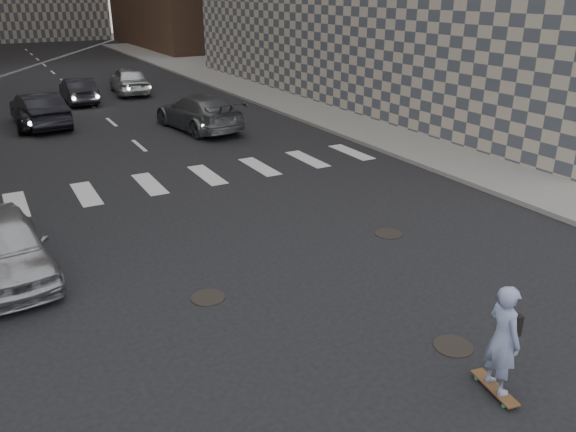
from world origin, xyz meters
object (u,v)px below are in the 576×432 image
object	(u,v)px
traffic_car_a	(39,110)
skateboarder	(503,339)
traffic_car_e	(78,91)
silver_sedan	(4,247)
traffic_car_b	(199,112)
traffic_car_c	(41,110)
traffic_car_d	(129,80)

from	to	relation	value
traffic_car_a	skateboarder	bearing A→B (deg)	92.88
traffic_car_e	silver_sedan	bearing A→B (deg)	76.04
traffic_car_b	traffic_car_c	world-z (taller)	traffic_car_b
traffic_car_c	traffic_car_e	bearing A→B (deg)	-114.18
silver_sedan	traffic_car_a	distance (m)	15.51
traffic_car_b	traffic_car_d	size ratio (longest dim) A/B	1.13
traffic_car_a	traffic_car_d	xyz separation A→B (m)	(5.89, 7.01, 0.03)
traffic_car_c	traffic_car_d	xyz separation A→B (m)	(5.76, 6.66, 0.13)
silver_sedan	traffic_car_a	bearing A→B (deg)	75.81
traffic_car_a	traffic_car_b	world-z (taller)	traffic_car_a
skateboarder	traffic_car_d	world-z (taller)	skateboarder
traffic_car_b	traffic_car_a	bearing A→B (deg)	-40.50
skateboarder	traffic_car_b	bearing A→B (deg)	93.72
traffic_car_a	traffic_car_b	size ratio (longest dim) A/B	0.88
skateboarder	traffic_car_c	bearing A→B (deg)	109.66
silver_sedan	traffic_car_c	bearing A→B (deg)	75.53
silver_sedan	traffic_car_d	xyz separation A→B (m)	(8.33, 22.33, 0.10)
traffic_car_c	traffic_car_d	distance (m)	8.81
silver_sedan	traffic_car_a	size ratio (longest dim) A/B	0.88
skateboarder	traffic_car_b	xyz separation A→B (m)	(2.28, 19.23, -0.21)
skateboarder	traffic_car_e	world-z (taller)	skateboarder
traffic_car_e	skateboarder	bearing A→B (deg)	92.52
traffic_car_b	traffic_car_c	distance (m)	7.50
traffic_car_d	traffic_car_e	xyz separation A→B (m)	(-3.27, -1.77, -0.12)
traffic_car_b	traffic_car_d	world-z (taller)	traffic_car_d
traffic_car_e	traffic_car_b	bearing A→B (deg)	111.13
traffic_car_e	traffic_car_c	bearing A→B (deg)	62.94
traffic_car_c	traffic_car_e	world-z (taller)	traffic_car_e
silver_sedan	traffic_car_d	distance (m)	23.84
traffic_car_d	traffic_car_e	bearing A→B (deg)	33.38
silver_sedan	traffic_car_b	size ratio (longest dim) A/B	0.77
skateboarder	traffic_car_a	xyz separation A→B (m)	(-3.95, 23.26, -0.21)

